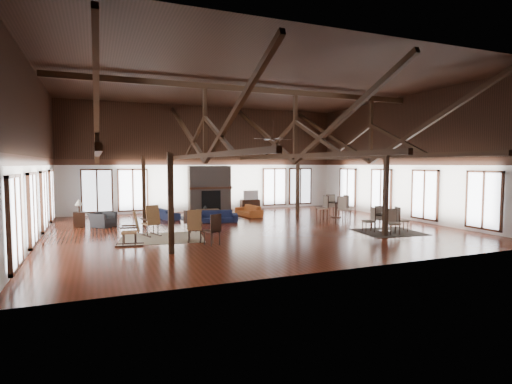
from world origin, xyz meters
name	(u,v)px	position (x,y,z in m)	size (l,w,h in m)	color
floor	(252,228)	(0.00, 0.00, 0.00)	(16.00, 16.00, 0.00)	#5F2314
ceiling	(252,84)	(0.00, 0.00, 6.00)	(16.00, 14.00, 0.02)	black
wall_back	(208,159)	(0.00, 7.00, 3.00)	(16.00, 0.02, 6.00)	silver
wall_front	(353,152)	(0.00, -7.00, 3.00)	(16.00, 0.02, 6.00)	silver
wall_left	(34,155)	(-8.00, 0.00, 3.00)	(0.02, 14.00, 6.00)	silver
wall_right	(404,158)	(8.00, 0.00, 3.00)	(0.02, 14.00, 6.00)	silver
roof_truss	(252,132)	(0.00, 0.00, 4.03)	(15.60, 14.07, 3.14)	black
post_grid	(252,192)	(0.00, 0.00, 1.52)	(8.16, 7.16, 3.05)	black
fireplace	(210,189)	(0.00, 6.67, 1.29)	(2.50, 0.69, 2.60)	brown
ceiling_fan	(273,138)	(0.50, -1.00, 3.73)	(1.60, 1.60, 0.75)	black
sofa_navy_front	(218,216)	(-0.84, 2.28, 0.27)	(1.86, 0.73, 0.54)	#151C3B
sofa_navy_left	(167,214)	(-2.81, 4.34, 0.25)	(0.67, 1.71, 0.50)	#161E3D
sofa_orange	(249,211)	(1.31, 3.85, 0.27)	(0.73, 1.88, 0.55)	#A34E1F
coffee_table	(208,211)	(-0.87, 3.86, 0.37)	(1.20, 0.73, 0.43)	brown
vase	(205,207)	(-0.99, 3.93, 0.53)	(0.19, 0.19, 0.20)	#B2B2B2
armchair	(103,220)	(-5.82, 2.79, 0.31)	(0.95, 0.83, 0.62)	#28292A
side_table_lamp	(79,216)	(-6.76, 3.29, 0.45)	(0.47, 0.47, 1.20)	black
rocking_chair_a	(152,221)	(-4.15, -0.22, 0.55)	(0.73, 1.01, 1.17)	olive
rocking_chair_b	(195,226)	(-2.90, -1.85, 0.52)	(0.68, 0.95, 1.11)	olive
rocking_chair_c	(133,229)	(-4.97, -1.80, 0.54)	(0.96, 0.61, 1.15)	olive
side_chair_a	(189,220)	(-2.72, -0.12, 0.52)	(0.52, 0.52, 0.89)	black
side_chair_b	(214,227)	(-2.47, -2.81, 0.61)	(0.59, 0.59, 1.05)	black
cafe_table_near	(385,220)	(4.64, -2.74, 0.48)	(1.89, 1.89, 0.96)	black
cafe_table_far	(336,207)	(5.24, 1.68, 0.55)	(2.11, 2.11, 1.09)	black
cup_near	(383,213)	(4.60, -2.65, 0.74)	(0.12, 0.12, 0.10)	#B2B2B2
cup_far	(336,201)	(5.26, 1.68, 0.84)	(0.12, 0.12, 0.09)	#B2B2B2
tv_console	(250,204)	(2.52, 6.75, 0.29)	(1.15, 0.43, 0.57)	black
television	(250,195)	(2.53, 6.75, 0.85)	(0.96, 0.13, 0.55)	#B2B2B2
rug_tan	(162,238)	(-3.86, -0.83, 0.01)	(2.95, 2.31, 0.01)	tan
rug_navy	(208,218)	(-0.83, 3.93, 0.01)	(2.91, 2.18, 0.01)	#181F44
rug_dark	(389,232)	(4.69, -2.90, 0.01)	(2.38, 2.16, 0.01)	black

